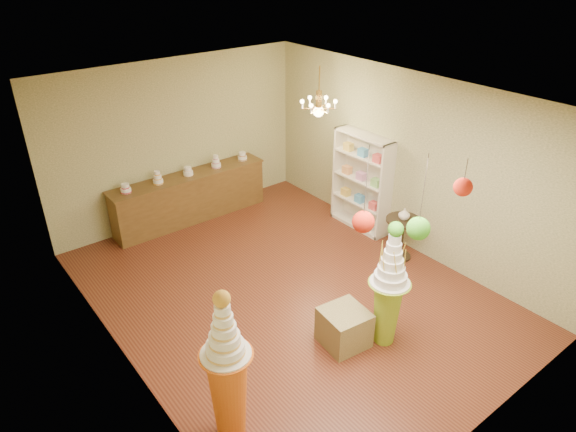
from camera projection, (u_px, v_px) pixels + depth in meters
floor at (287, 291)px, 7.87m from camera, size 6.50×6.50×0.00m
ceiling at (287, 98)px, 6.44m from camera, size 6.50×6.50×0.00m
wall_back at (178, 141)px, 9.40m from camera, size 5.00×0.04×3.00m
wall_front at (496, 326)px, 4.91m from camera, size 5.00×0.04×3.00m
wall_left at (113, 267)px, 5.80m from camera, size 0.04×6.50×3.00m
wall_right at (406, 162)px, 8.51m from camera, size 0.04×6.50×3.00m
pedestal_green at (388, 297)px, 6.58m from camera, size 0.62×0.62×1.82m
pedestal_orange at (228, 383)px, 5.28m from camera, size 0.67×0.67×1.91m
burlap_riser at (344, 327)px, 6.76m from camera, size 0.62×0.62×0.51m
sideboard at (191, 196)px, 9.69m from camera, size 3.04×0.54×1.16m
shelving_unit at (362, 182)px, 9.26m from camera, size 0.33×1.20×1.80m
round_table at (402, 233)px, 8.50m from camera, size 0.57×0.57×0.73m
vase at (404, 214)px, 8.33m from camera, size 0.21×0.21×0.19m
pom_red_left at (363, 222)px, 5.40m from camera, size 0.24×0.24×0.98m
pom_green_mid at (418, 228)px, 5.19m from camera, size 0.24×0.24×0.94m
pom_red_right at (463, 187)px, 4.81m from camera, size 0.18×0.18×0.38m
chandelier at (319, 108)px, 8.46m from camera, size 0.82×0.82×0.85m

